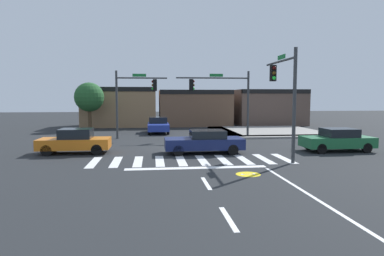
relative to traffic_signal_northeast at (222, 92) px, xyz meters
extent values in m
plane|color=#232628|center=(-3.62, -5.31, -3.79)|extent=(120.00, 120.00, 0.00)
cube|color=silver|center=(-8.73, -9.81, -3.78)|extent=(0.45, 3.13, 0.01)
cube|color=silver|center=(-7.59, -9.81, -3.78)|extent=(0.45, 3.13, 0.01)
cube|color=silver|center=(-6.46, -9.81, -3.78)|extent=(0.45, 3.13, 0.01)
cube|color=silver|center=(-5.32, -9.81, -3.78)|extent=(0.45, 3.13, 0.01)
cube|color=silver|center=(-4.19, -9.81, -3.78)|extent=(0.45, 3.13, 0.01)
cube|color=silver|center=(-3.05, -9.81, -3.78)|extent=(0.45, 3.13, 0.01)
cube|color=silver|center=(-1.92, -9.81, -3.78)|extent=(0.45, 3.13, 0.01)
cube|color=silver|center=(-0.78, -9.81, -3.78)|extent=(0.45, 3.13, 0.01)
cube|color=silver|center=(0.35, -9.81, -3.78)|extent=(0.45, 3.13, 0.01)
cube|color=silver|center=(1.49, -9.81, -3.78)|extent=(0.45, 3.13, 0.01)
cube|color=white|center=(-3.62, -11.81, -3.78)|extent=(6.80, 0.50, 0.01)
cube|color=white|center=(-3.62, -14.81, -3.78)|extent=(0.16, 2.00, 0.01)
cube|color=white|center=(-3.62, -18.81, -3.78)|extent=(0.16, 2.00, 0.01)
cylinder|color=yellow|center=(-1.54, -13.44, -3.78)|extent=(1.09, 1.09, 0.01)
cylinder|color=white|center=(-1.79, -13.44, -3.78)|extent=(0.17, 0.17, 0.00)
cylinder|color=white|center=(-1.30, -13.44, -3.78)|extent=(0.17, 0.17, 0.00)
cube|color=white|center=(-1.54, -13.44, -3.78)|extent=(0.49, 0.04, 0.00)
cube|color=gray|center=(5.38, -0.11, -3.71)|extent=(10.00, 1.60, 0.15)
cube|color=gray|center=(1.18, 4.69, -3.71)|extent=(1.60, 10.00, 0.15)
cube|color=gray|center=(5.38, 4.69, -3.71)|extent=(10.00, 10.00, 0.15)
cube|color=#93704C|center=(-9.46, 13.52, -1.53)|extent=(8.32, 5.67, 4.52)
cube|color=black|center=(-9.46, 10.89, 0.48)|extent=(8.32, 0.50, 0.50)
cube|color=brown|center=(-0.62, 14.03, -1.67)|extent=(8.39, 6.68, 4.23)
cube|color=black|center=(-0.62, 10.89, 0.19)|extent=(8.39, 0.50, 0.50)
cube|color=brown|center=(8.62, 14.14, -1.63)|extent=(8.16, 6.90, 4.31)
cube|color=black|center=(8.62, 10.89, 0.27)|extent=(8.16, 0.50, 0.50)
cylinder|color=#383A3D|center=(2.20, 0.00, -1.03)|extent=(0.18, 0.18, 5.51)
cylinder|color=#383A3D|center=(-0.78, 0.00, 1.15)|extent=(5.97, 0.12, 0.12)
cube|color=black|center=(-2.54, 0.00, 0.58)|extent=(0.32, 0.32, 0.95)
sphere|color=#470A0A|center=(-2.37, 0.00, 0.87)|extent=(0.22, 0.22, 0.22)
sphere|color=#4C330C|center=(-2.37, 0.00, 0.58)|extent=(0.22, 0.22, 0.22)
sphere|color=#1ED833|center=(-2.37, 0.00, 0.28)|extent=(0.22, 0.22, 0.22)
cube|color=#197233|center=(-0.48, 0.00, 1.37)|extent=(1.10, 0.03, 0.24)
cylinder|color=#383A3D|center=(1.47, -11.13, -0.86)|extent=(0.18, 0.18, 5.86)
cylinder|color=#383A3D|center=(1.47, -9.00, 1.58)|extent=(0.12, 4.27, 0.12)
cube|color=black|center=(1.47, -7.91, 1.01)|extent=(0.32, 0.32, 0.95)
sphere|color=#470A0A|center=(1.47, -8.08, 1.30)|extent=(0.22, 0.22, 0.22)
sphere|color=#4C330C|center=(1.47, -8.08, 1.01)|extent=(0.22, 0.22, 0.22)
sphere|color=#1ED833|center=(1.47, -8.08, 0.71)|extent=(0.22, 0.22, 0.22)
cube|color=#197233|center=(1.47, -9.21, 1.80)|extent=(0.03, 1.10, 0.24)
cylinder|color=#383A3D|center=(-8.55, 0.67, -1.03)|extent=(0.18, 0.18, 5.52)
cylinder|color=#383A3D|center=(-6.50, 0.67, 1.15)|extent=(4.09, 0.12, 0.12)
cube|color=black|center=(-5.45, 0.67, 0.58)|extent=(0.32, 0.32, 0.95)
sphere|color=#470A0A|center=(-5.62, 0.67, 0.87)|extent=(0.22, 0.22, 0.22)
sphere|color=#4C330C|center=(-5.62, 0.67, 0.58)|extent=(0.22, 0.22, 0.22)
sphere|color=#1ED833|center=(-5.62, 0.67, 0.28)|extent=(0.22, 0.22, 0.22)
cube|color=#197233|center=(-6.71, 0.67, 1.37)|extent=(1.10, 0.03, 0.24)
cube|color=#141E4C|center=(-2.62, -7.52, -3.19)|extent=(4.68, 1.92, 0.64)
cube|color=black|center=(-2.39, -7.52, -2.63)|extent=(2.05, 1.69, 0.48)
cylinder|color=black|center=(-4.22, -8.37, -3.47)|extent=(0.63, 0.22, 0.63)
cylinder|color=black|center=(-4.22, -6.67, -3.47)|extent=(0.63, 0.22, 0.63)
cylinder|color=black|center=(-1.03, -8.37, -3.47)|extent=(0.63, 0.22, 0.63)
cylinder|color=black|center=(-1.03, -6.67, -3.47)|extent=(0.63, 0.22, 0.63)
cube|color=#1E6638|center=(5.78, -7.69, -3.19)|extent=(4.28, 1.89, 0.64)
cube|color=black|center=(5.90, -7.69, -2.61)|extent=(1.93, 1.66, 0.51)
cylinder|color=black|center=(4.32, -8.53, -3.48)|extent=(0.61, 0.22, 0.61)
cylinder|color=black|center=(4.32, -6.86, -3.48)|extent=(0.61, 0.22, 0.61)
cylinder|color=black|center=(7.23, -8.53, -3.48)|extent=(0.61, 0.22, 0.61)
cylinder|color=black|center=(7.23, -6.86, -3.48)|extent=(0.61, 0.22, 0.61)
cube|color=orange|center=(-10.35, -6.69, -3.19)|extent=(4.15, 1.82, 0.63)
cube|color=black|center=(-10.25, -6.69, -2.59)|extent=(1.85, 1.60, 0.58)
cylinder|color=black|center=(-11.76, -7.49, -3.47)|extent=(0.64, 0.22, 0.64)
cylinder|color=black|center=(-11.76, -5.89, -3.47)|extent=(0.64, 0.22, 0.64)
cylinder|color=black|center=(-8.94, -7.49, -3.47)|extent=(0.64, 0.22, 0.64)
cylinder|color=black|center=(-8.94, -5.89, -3.47)|extent=(0.64, 0.22, 0.64)
cube|color=#23389E|center=(-5.14, 4.77, -3.18)|extent=(1.94, 4.41, 0.60)
cube|color=black|center=(-5.14, 5.46, -2.59)|extent=(1.70, 1.99, 0.58)
cylinder|color=black|center=(-4.29, 3.27, -3.45)|extent=(0.22, 0.67, 0.67)
cylinder|color=black|center=(-6.00, 3.27, -3.45)|extent=(0.22, 0.67, 0.67)
cylinder|color=black|center=(-4.29, 6.26, -3.45)|extent=(0.22, 0.67, 0.67)
cylinder|color=black|center=(-6.00, 6.26, -3.45)|extent=(0.22, 0.67, 0.67)
cylinder|color=#4C3823|center=(-12.12, 8.69, -2.39)|extent=(0.36, 0.36, 2.80)
sphere|color=#235628|center=(-12.12, 8.69, -0.39)|extent=(3.01, 3.01, 3.01)
camera|label=1|loc=(-5.69, -27.97, -0.43)|focal=32.38mm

